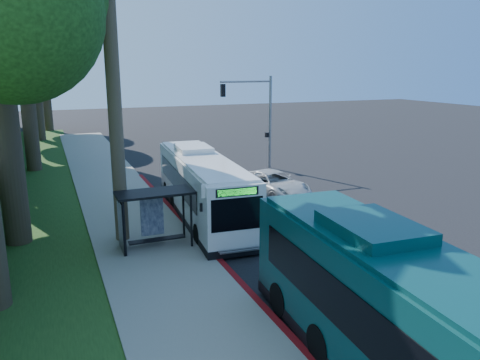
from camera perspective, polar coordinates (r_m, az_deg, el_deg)
name	(u,v)px	position (r m, az deg, el deg)	size (l,w,h in m)	color
ground	(271,211)	(25.61, 3.83, -3.75)	(140.00, 140.00, 0.00)	black
sidewalk	(137,227)	(23.41, -12.47, -5.59)	(4.50, 70.00, 0.12)	gray
red_curb	(208,248)	(20.28, -3.90, -8.33)	(0.25, 30.00, 0.13)	maroon
grass_verge	(13,212)	(27.97, -25.95, -3.57)	(8.00, 70.00, 0.06)	#234719
bus_shelter	(148,208)	(20.20, -11.11, -3.41)	(3.20, 1.51, 2.55)	black
stop_sign_pole	(206,211)	(18.59, -4.17, -3.79)	(0.35, 0.06, 3.17)	gray
traffic_signal_pole	(258,111)	(35.24, 2.20, 8.39)	(4.10, 0.30, 7.00)	gray
tree_2	(21,25)	(37.94, -25.12, 16.69)	(8.82, 8.40, 15.12)	#382B1E
tree_4	(33,46)	(53.87, -23.94, 14.73)	(8.40, 8.00, 14.14)	#382B1E
tree_5	(43,55)	(61.84, -22.85, 13.83)	(7.35, 7.00, 12.86)	#382B1E
white_bus	(202,185)	(24.18, -4.65, -0.65)	(3.37, 11.79, 3.47)	white
teal_bus	(422,333)	(11.64, 21.25, -17.00)	(3.53, 13.10, 3.86)	#0B3C3D
pickup	(273,184)	(28.41, 4.06, -0.45)	(2.47, 5.35, 1.49)	silver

